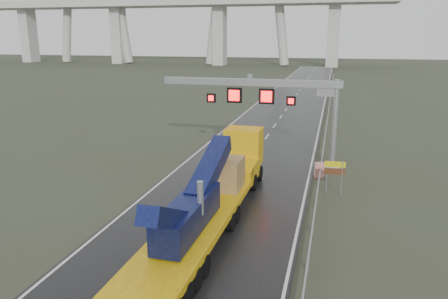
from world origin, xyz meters
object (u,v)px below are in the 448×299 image
(sign_gantry, at_px, (275,98))
(exit_sign_pair, at_px, (335,171))
(heavy_haul_truck, at_px, (218,186))
(striped_barrier, at_px, (319,170))

(sign_gantry, xyz_separation_m, exit_sign_pair, (5.00, -6.25, -3.96))
(sign_gantry, xyz_separation_m, heavy_haul_truck, (-1.76, -11.54, -3.80))
(heavy_haul_truck, xyz_separation_m, striped_barrier, (5.65, 8.73, -1.22))
(exit_sign_pair, bearing_deg, sign_gantry, 127.20)
(heavy_haul_truck, bearing_deg, sign_gantry, 82.08)
(sign_gantry, distance_m, exit_sign_pair, 8.93)
(sign_gantry, height_order, exit_sign_pair, sign_gantry)
(sign_gantry, distance_m, striped_barrier, 6.95)
(sign_gantry, relative_size, striped_barrier, 12.65)
(heavy_haul_truck, distance_m, striped_barrier, 10.47)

